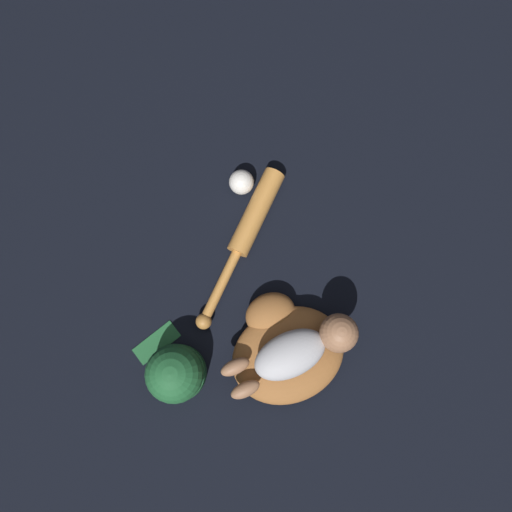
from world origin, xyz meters
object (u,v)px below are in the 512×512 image
object	(u,v)px
baby_figure	(302,349)
baseball_bat	(248,229)
baseball_glove	(285,348)
baseball	(241,182)
baseball_cap	(175,373)

from	to	relation	value
baby_figure	baseball_bat	world-z (taller)	baby_figure
baseball_glove	baseball	xyz separation A→B (m)	(0.16, 0.45, -0.00)
baseball_glove	baseball_bat	bearing A→B (deg)	72.75
baseball_bat	baseball	distance (m)	0.14
baseball_bat	baseball_cap	xyz separation A→B (m)	(-0.38, -0.22, 0.03)
baseball_cap	baseball	bearing A→B (deg)	38.29
baseball_cap	baseball_bat	bearing A→B (deg)	30.42
baby_figure	baseball	distance (m)	0.50
baseball_glove	baseball	bearing A→B (deg)	70.20
baby_figure	baseball_cap	world-z (taller)	baby_figure
baby_figure	baseball	xyz separation A→B (m)	(0.13, 0.48, -0.09)
baseball	baseball_glove	bearing A→B (deg)	-109.80
baby_figure	baseball_bat	bearing A→B (deg)	78.48
baseball_cap	baseball_glove	bearing A→B (deg)	-21.32
baseball	baseball_bat	bearing A→B (deg)	-116.11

